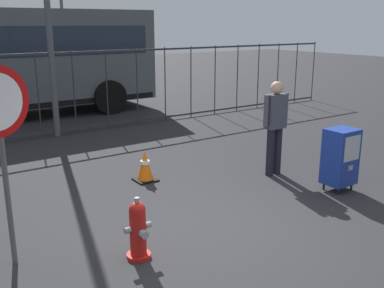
# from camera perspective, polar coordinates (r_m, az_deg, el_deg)

# --- Properties ---
(ground_plane) EXTENTS (60.00, 60.00, 0.00)m
(ground_plane) POSITION_cam_1_polar(r_m,az_deg,el_deg) (5.85, 4.35, -11.55)
(ground_plane) COLOR #262628
(fire_hydrant) EXTENTS (0.33, 0.32, 0.75)m
(fire_hydrant) POSITION_cam_1_polar(r_m,az_deg,el_deg) (5.22, -6.91, -10.84)
(fire_hydrant) COLOR red
(fire_hydrant) RESTS_ON ground_plane
(newspaper_box_primary) EXTENTS (0.48, 0.42, 1.02)m
(newspaper_box_primary) POSITION_cam_1_polar(r_m,az_deg,el_deg) (7.51, 18.41, -1.52)
(newspaper_box_primary) COLOR black
(newspaper_box_primary) RESTS_ON ground_plane
(stop_sign) EXTENTS (0.71, 0.31, 2.23)m
(stop_sign) POSITION_cam_1_polar(r_m,az_deg,el_deg) (5.05, -23.34, 2.16)
(stop_sign) COLOR #4C4F54
(stop_sign) RESTS_ON ground_plane
(pedestrian) EXTENTS (0.55, 0.22, 1.67)m
(pedestrian) POSITION_cam_1_polar(r_m,az_deg,el_deg) (7.93, 10.59, 2.68)
(pedestrian) COLOR black
(pedestrian) RESTS_ON ground_plane
(traffic_cone) EXTENTS (0.36, 0.36, 0.53)m
(traffic_cone) POSITION_cam_1_polar(r_m,az_deg,el_deg) (7.69, -6.01, -2.84)
(traffic_cone) COLOR black
(traffic_cone) RESTS_ON ground_plane
(fence_barrier) EXTENTS (18.03, 0.04, 2.00)m
(fence_barrier) POSITION_cam_1_polar(r_m,az_deg,el_deg) (11.08, -16.91, 6.18)
(fence_barrier) COLOR #2D2D33
(fence_barrier) RESTS_ON ground_plane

